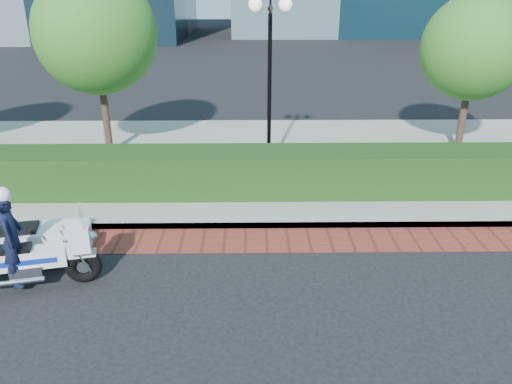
{
  "coord_description": "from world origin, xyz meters",
  "views": [
    {
      "loc": [
        0.51,
        -7.13,
        4.74
      ],
      "look_at": [
        0.62,
        1.59,
        1.0
      ],
      "focal_mm": 35.0,
      "sensor_mm": 36.0,
      "label": 1
    }
  ],
  "objects_px": {
    "tree_c": "(474,48)",
    "police_motorcycle": "(25,246)",
    "lamppost": "(270,59)",
    "tree_b": "(96,33)"
  },
  "relations": [
    {
      "from": "tree_c",
      "to": "police_motorcycle",
      "type": "relative_size",
      "value": 1.92
    },
    {
      "from": "lamppost",
      "to": "tree_b",
      "type": "bearing_deg",
      "value": 163.89
    },
    {
      "from": "tree_b",
      "to": "tree_c",
      "type": "height_order",
      "value": "tree_b"
    },
    {
      "from": "tree_b",
      "to": "lamppost",
      "type": "bearing_deg",
      "value": -16.11
    },
    {
      "from": "lamppost",
      "to": "police_motorcycle",
      "type": "bearing_deg",
      "value": -130.54
    },
    {
      "from": "tree_c",
      "to": "police_motorcycle",
      "type": "xyz_separation_m",
      "value": [
        -9.76,
        -6.28,
        -2.42
      ]
    },
    {
      "from": "tree_c",
      "to": "lamppost",
      "type": "bearing_deg",
      "value": -166.7
    },
    {
      "from": "lamppost",
      "to": "tree_c",
      "type": "xyz_separation_m",
      "value": [
        5.5,
        1.3,
        0.09
      ]
    },
    {
      "from": "tree_b",
      "to": "tree_c",
      "type": "bearing_deg",
      "value": -0.0
    },
    {
      "from": "lamppost",
      "to": "police_motorcycle",
      "type": "relative_size",
      "value": 1.88
    }
  ]
}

